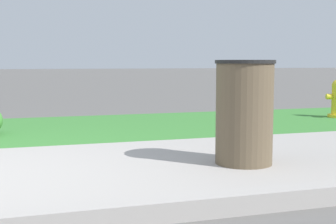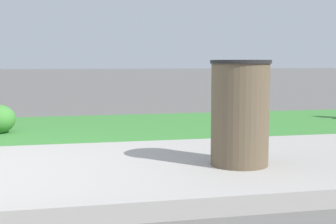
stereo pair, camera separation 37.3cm
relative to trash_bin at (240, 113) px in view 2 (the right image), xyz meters
The scene contains 2 objects.
grass_verge 3.57m from the trash_bin, 129.72° to the left, with size 18.00×2.71×0.01m, color #387A33.
trash_bin is the anchor object (origin of this frame).
Camera 2 is at (0.82, -3.82, 0.88)m, focal length 50.00 mm.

